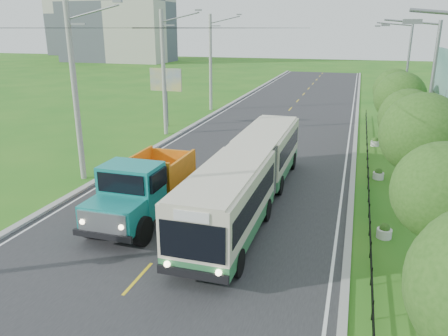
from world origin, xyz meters
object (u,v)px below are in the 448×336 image
at_px(tree_fourth, 408,121).
at_px(planter_mid, 378,174).
at_px(pole_far, 211,62).
at_px(dump_truck, 142,185).
at_px(tree_back, 394,91).
at_px(streetlight_far, 405,74).
at_px(tree_second, 443,196).
at_px(tree_fifth, 400,100).
at_px(streetlight_mid, 427,98).
at_px(planter_near, 384,232).
at_px(pole_mid, 164,73).
at_px(planter_far, 375,142).
at_px(billboard_right, 443,80).
at_px(pole_near, 76,93).
at_px(billboard_left, 166,83).
at_px(bus, 250,171).
at_px(tree_third, 422,138).

relative_size(tree_fourth, planter_mid, 8.06).
relative_size(pole_far, dump_truck, 1.42).
distance_m(tree_back, streetlight_far, 2.37).
height_order(tree_second, tree_fifth, tree_fifth).
bearing_deg(streetlight_mid, dump_truck, -144.49).
xyz_separation_m(tree_back, planter_mid, (-1.26, -12.14, -3.37)).
bearing_deg(tree_second, streetlight_far, 88.26).
bearing_deg(planter_near, pole_far, 121.99).
bearing_deg(streetlight_far, pole_mid, -159.68).
bearing_deg(streetlight_far, tree_second, -91.74).
bearing_deg(planter_far, billboard_right, -28.39).
relative_size(planter_near, planter_far, 1.00).
bearing_deg(tree_fourth, pole_near, -164.16).
distance_m(streetlight_mid, dump_truck, 16.10).
bearing_deg(streetlight_far, billboard_left, -168.77).
distance_m(tree_fifth, billboard_right, 2.87).
xyz_separation_m(tree_fifth, planter_far, (-1.26, 1.86, -3.57)).
height_order(tree_second, planter_near, tree_second).
distance_m(tree_second, streetlight_far, 25.91).
bearing_deg(pole_far, planter_far, -33.12).
height_order(pole_mid, dump_truck, pole_mid).
relative_size(tree_second, streetlight_mid, 0.58).
xyz_separation_m(pole_near, bus, (10.48, -1.27, -3.25)).
distance_m(streetlight_mid, planter_far, 9.46).
distance_m(tree_second, planter_far, 20.16).
bearing_deg(pole_mid, dump_truck, -69.43).
bearing_deg(pole_far, streetlight_mid, -45.14).
distance_m(pole_near, planter_near, 17.79).
bearing_deg(billboard_left, bus, -54.23).
bearing_deg(streetlight_mid, pole_far, 134.86).
xyz_separation_m(tree_fifth, planter_near, (-1.26, -14.14, -3.57)).
height_order(streetlight_far, dump_truck, streetlight_far).
bearing_deg(tree_fourth, streetlight_far, 86.75).
bearing_deg(planter_near, tree_fourth, 81.23).
xyz_separation_m(billboard_left, dump_truck, (7.30, -19.16, -2.20)).
bearing_deg(streetlight_mid, planter_mid, -180.00).
height_order(pole_near, tree_fourth, pole_near).
bearing_deg(planter_near, tree_third, 59.59).
bearing_deg(streetlight_far, billboard_right, -78.29).
bearing_deg(billboard_left, tree_back, 6.31).
bearing_deg(pole_near, pole_far, 90.00).
relative_size(pole_near, tree_fifth, 1.72).
xyz_separation_m(pole_far, planter_near, (16.86, -27.00, -4.81)).
xyz_separation_m(pole_near, planter_far, (16.86, 13.00, -4.81)).
relative_size(pole_near, streetlight_far, 1.10).
distance_m(pole_mid, tree_second, 26.20).
xyz_separation_m(tree_fifth, tree_back, (-0.00, 6.00, -0.20)).
height_order(pole_far, planter_mid, pole_far).
relative_size(tree_back, dump_truck, 0.78).
bearing_deg(pole_far, tree_third, -53.91).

